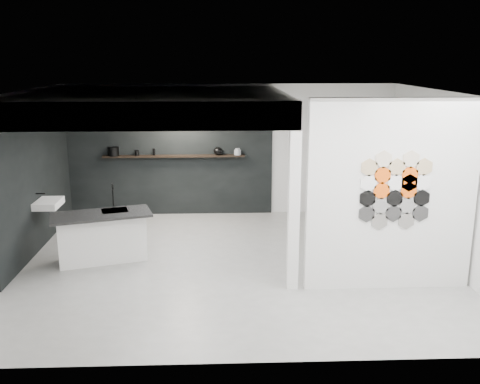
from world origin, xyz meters
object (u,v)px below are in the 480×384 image
glass_bowl (238,152)px  kettle (218,151)px  utensil_cup (137,153)px  kitchen_island (102,236)px  stockpot (113,151)px  wall_basin (48,203)px  bottle_dark (154,152)px  glass_vase (238,152)px  partition_panel (391,196)px

glass_bowl → kettle: bearing=180.0°
kettle → utensil_cup: size_ratio=1.77×
kitchen_island → stockpot: (-0.26, 2.65, 0.98)m
wall_basin → stockpot: size_ratio=2.64×
wall_basin → bottle_dark: bottle_dark is taller
kettle → glass_vase: (0.41, 0.00, -0.01)m
kettle → glass_bowl: kettle is taller
partition_panel → kitchen_island: partition_panel is taller
wall_basin → kitchen_island: 1.25m
stockpot → bottle_dark: size_ratio=1.61×
partition_panel → kettle: size_ratio=14.36×
kettle → stockpot: bearing=-164.6°
partition_panel → wall_basin: partition_panel is taller
partition_panel → glass_vase: bearing=118.2°
wall_basin → kitchen_island: size_ratio=0.35×
wall_basin → utensil_cup: (1.26, 2.07, 0.52)m
stockpot → glass_vase: size_ratio=1.65×
glass_vase → glass_bowl: bearing=0.0°
partition_panel → glass_vase: 4.39m
kitchen_island → kettle: bearing=37.2°
glass_bowl → bottle_dark: (-1.77, 0.00, 0.02)m
kitchen_island → bottle_dark: bearing=61.0°
glass_vase → bottle_dark: bearing=180.0°
partition_panel → utensil_cup: partition_panel is taller
bottle_dark → kitchen_island: bearing=-102.6°
wall_basin → stockpot: 2.28m
partition_panel → stockpot: size_ratio=12.33×
kitchen_island → wall_basin: bearing=133.9°
kitchen_island → glass_vase: glass_vase is taller
kettle → utensil_cup: 1.72m
bottle_dark → wall_basin: bearing=-128.1°
wall_basin → glass_vase: (3.39, 2.07, 0.54)m
glass_vase → bottle_dark: size_ratio=0.98×
stockpot → glass_bowl: 2.62m
kettle → glass_bowl: size_ratio=1.32×
kettle → bottle_dark: bearing=-164.6°
kitchen_island → kettle: (1.95, 2.65, 0.97)m
glass_bowl → glass_vase: glass_vase is taller
wall_basin → stockpot: (0.77, 2.07, 0.56)m
kitchen_island → utensil_cup: size_ratio=15.79×
glass_bowl → partition_panel: bearing=-61.8°
glass_bowl → utensil_cup: bearing=180.0°
glass_bowl → utensil_cup: utensil_cup is taller
utensil_cup → glass_vase: bearing=0.0°
kitchen_island → glass_vase: bearing=31.8°
stockpot → bottle_dark: bearing=0.0°
wall_basin → glass_vase: size_ratio=4.35×
wall_basin → bottle_dark: (1.62, 2.07, 0.54)m
wall_basin → partition_panel: bearing=-18.2°
utensil_cup → kettle: bearing=0.0°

